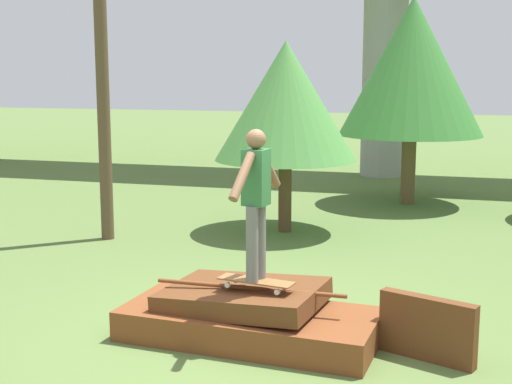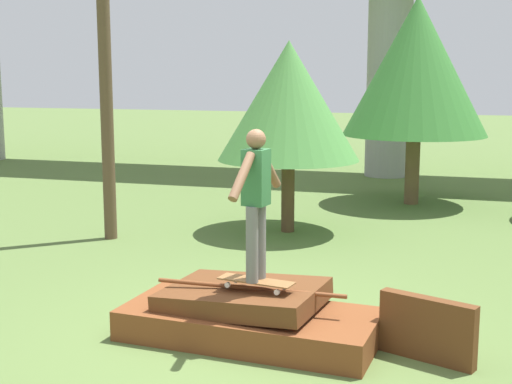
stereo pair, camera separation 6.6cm
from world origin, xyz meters
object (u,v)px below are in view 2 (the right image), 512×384
Objects in this scene: tree_behind_left at (416,67)px; skateboard at (256,281)px; tree_mid_back at (289,101)px; skater at (256,196)px.

skateboard is at bearing -96.01° from tree_behind_left.
tree_behind_left reaches higher than tree_mid_back.
skateboard is 0.85m from skater.
tree_behind_left is at bearing 60.95° from tree_mid_back.
tree_mid_back reaches higher than skateboard.
skateboard is at bearing 153.43° from skater.
skater is (0.00, -0.00, 0.85)m from skateboard.
tree_behind_left is 3.70m from tree_mid_back.
tree_mid_back is (-0.92, 4.91, 1.54)m from skateboard.
tree_behind_left is (0.85, 8.10, 2.11)m from skateboard.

